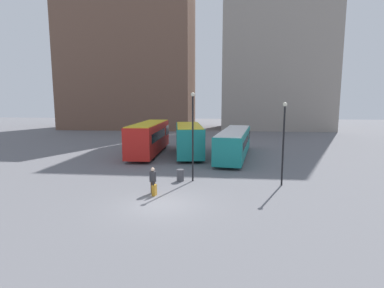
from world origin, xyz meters
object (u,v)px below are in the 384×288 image
traveler (153,178)px  trash_bin (180,175)px  bus_1 (189,139)px  suitcase (154,190)px  bus_2 (234,142)px  bus_0 (149,137)px  lamp_post_0 (284,137)px  lamp_post_1 (193,130)px

traveler → trash_bin: traveler is taller
bus_1 → suitcase: (-0.58, -13.77, -1.40)m
bus_2 → suitcase: bearing=166.1°
bus_0 → trash_bin: bearing=-157.2°
bus_1 → lamp_post_0: (7.57, -10.70, 1.57)m
bus_0 → trash_bin: (4.89, -10.83, -1.41)m
lamp_post_0 → trash_bin: (-7.04, 0.39, -2.89)m
bus_0 → bus_2: 9.16m
trash_bin → lamp_post_1: bearing=7.6°
lamp_post_1 → bus_2: bearing=71.1°
traveler → lamp_post_1: (2.19, 3.09, 2.69)m
bus_0 → lamp_post_0: bearing=-134.8°
bus_0 → lamp_post_1: (5.78, -10.71, 1.83)m
lamp_post_1 → trash_bin: lamp_post_1 is taller
suitcase → lamp_post_1: lamp_post_1 is taller
bus_1 → traveler: 13.33m
bus_1 → lamp_post_1: (1.43, -10.20, 1.92)m
bus_2 → lamp_post_1: 10.43m
bus_1 → bus_2: size_ratio=0.75×
bus_2 → trash_bin: (-4.20, -9.78, -1.11)m
suitcase → bus_1: bearing=4.8°
bus_1 → trash_bin: bus_1 is taller
bus_1 → lamp_post_1: 10.47m
bus_0 → suitcase: bearing=-166.7°
suitcase → lamp_post_0: 9.20m
trash_bin → suitcase: bearing=-107.9°
traveler → bus_0: bearing=21.8°
lamp_post_0 → bus_0: bearing=136.8°
bus_1 → traveler: (-0.77, -13.29, -0.77)m
bus_2 → lamp_post_1: size_ratio=2.02×
lamp_post_1 → lamp_post_0: bearing=-4.7°
suitcase → lamp_post_1: (2.00, 3.57, 3.32)m
bus_2 → traveler: bearing=164.6°
traveler → trash_bin: size_ratio=1.93×
bus_2 → bus_0: bearing=91.4°
trash_bin → traveler: bearing=-113.7°
bus_0 → traveler: bearing=-167.0°
traveler → suitcase: size_ratio=1.69×
bus_1 → suitcase: 13.85m
traveler → suitcase: 0.82m
bus_0 → traveler: 14.29m
bus_0 → lamp_post_1: size_ratio=1.82×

